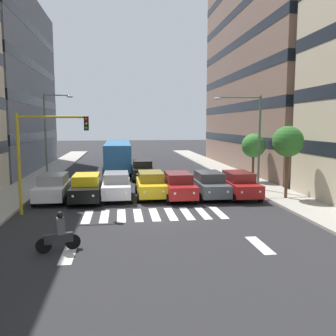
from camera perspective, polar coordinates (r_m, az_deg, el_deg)
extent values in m
plane|color=#262628|center=(19.66, -2.18, -7.45)|extent=(180.00, 180.00, 0.00)
cube|color=#9E998E|center=(22.35, 21.72, -5.98)|extent=(2.85, 90.00, 0.15)
cube|color=#846656|center=(42.90, 17.53, 20.30)|extent=(10.04, 24.95, 29.96)
cube|color=black|center=(41.74, 16.94, 4.56)|extent=(10.08, 24.99, 0.90)
cube|color=black|center=(41.75, 17.11, 9.13)|extent=(10.08, 24.99, 0.90)
cube|color=black|center=(42.02, 17.27, 13.67)|extent=(10.08, 24.99, 0.90)
cube|color=black|center=(42.55, 17.45, 18.12)|extent=(10.08, 24.99, 0.90)
cube|color=black|center=(43.33, 17.62, 22.44)|extent=(10.08, 24.99, 0.90)
cube|color=silver|center=(20.30, 8.07, -7.04)|extent=(0.45, 2.80, 0.01)
cube|color=silver|center=(20.08, 5.58, -7.16)|extent=(0.45, 2.80, 0.01)
cube|color=silver|center=(19.90, 3.03, -7.26)|extent=(0.45, 2.80, 0.01)
cube|color=silver|center=(19.76, 0.45, -7.36)|extent=(0.45, 2.80, 0.01)
cube|color=silver|center=(19.66, -2.18, -7.44)|extent=(0.45, 2.80, 0.01)
cube|color=silver|center=(19.60, -4.82, -7.50)|extent=(0.45, 2.80, 0.01)
cube|color=silver|center=(19.58, -7.47, -7.55)|extent=(0.45, 2.80, 0.01)
cube|color=silver|center=(19.60, -10.13, -7.59)|extent=(0.45, 2.80, 0.01)
cube|color=silver|center=(19.67, -12.77, -7.61)|extent=(0.45, 2.80, 0.01)
cube|color=silver|center=(15.37, 14.47, -11.84)|extent=(0.50, 2.20, 0.01)
cube|color=silver|center=(14.47, -15.63, -13.09)|extent=(0.50, 2.20, 0.01)
cube|color=maroon|center=(24.41, 11.34, -3.00)|extent=(1.80, 4.40, 0.80)
cube|color=maroon|center=(24.48, 11.23, -1.30)|extent=(1.58, 2.46, 0.60)
cylinder|color=black|center=(23.46, 14.55, -4.49)|extent=(0.22, 0.64, 0.64)
cylinder|color=black|center=(22.85, 10.35, -4.68)|extent=(0.22, 0.64, 0.64)
cylinder|color=black|center=(26.12, 12.16, -3.25)|extent=(0.22, 0.64, 0.64)
cylinder|color=black|center=(25.57, 8.36, -3.39)|extent=(0.22, 0.64, 0.64)
sphere|color=white|center=(22.61, 14.49, -3.68)|extent=(0.18, 0.18, 0.18)
sphere|color=white|center=(22.21, 11.73, -3.79)|extent=(0.18, 0.18, 0.18)
cube|color=#474C51|center=(24.07, 6.69, -3.05)|extent=(1.80, 4.40, 0.80)
cube|color=#343639|center=(24.15, 6.60, -1.33)|extent=(1.58, 2.46, 0.60)
cylinder|color=black|center=(23.01, 9.75, -4.58)|extent=(0.22, 0.64, 0.64)
cylinder|color=black|center=(22.55, 5.36, -4.75)|extent=(0.22, 0.64, 0.64)
cylinder|color=black|center=(25.75, 7.83, -3.31)|extent=(0.22, 0.64, 0.64)
cylinder|color=black|center=(25.33, 3.90, -3.43)|extent=(0.22, 0.64, 0.64)
sphere|color=white|center=(22.17, 9.51, -3.76)|extent=(0.18, 0.18, 0.18)
sphere|color=white|center=(21.86, 6.61, -3.86)|extent=(0.18, 0.18, 0.18)
cube|color=maroon|center=(23.50, 1.72, -3.25)|extent=(1.80, 4.40, 0.80)
cube|color=maroon|center=(23.58, 1.65, -1.49)|extent=(1.58, 2.46, 0.60)
cylinder|color=black|center=(22.35, 4.60, -4.85)|extent=(0.22, 0.64, 0.64)
cylinder|color=black|center=(22.04, 0.01, -5.00)|extent=(0.22, 0.64, 0.64)
cylinder|color=black|center=(25.14, 3.21, -3.51)|extent=(0.22, 0.64, 0.64)
cylinder|color=black|center=(24.87, -0.87, -3.61)|extent=(0.22, 0.64, 0.64)
sphere|color=white|center=(21.52, 4.16, -4.01)|extent=(0.18, 0.18, 0.18)
sphere|color=white|center=(21.31, 1.12, -4.10)|extent=(0.18, 0.18, 0.18)
cube|color=gold|center=(23.98, -2.73, -3.05)|extent=(1.80, 4.40, 0.80)
cube|color=olive|center=(24.06, -2.78, -1.32)|extent=(1.58, 2.46, 0.60)
cylinder|color=black|center=(22.73, -0.15, -4.63)|extent=(0.22, 0.64, 0.64)
cylinder|color=black|center=(22.57, -4.70, -4.73)|extent=(0.22, 0.64, 0.64)
cylinder|color=black|center=(25.56, -0.98, -3.32)|extent=(0.22, 0.64, 0.64)
cylinder|color=black|center=(25.42, -5.03, -3.40)|extent=(0.22, 0.64, 0.64)
sphere|color=white|center=(21.91, -0.75, -3.79)|extent=(0.18, 0.18, 0.18)
sphere|color=white|center=(21.81, -3.77, -3.85)|extent=(0.18, 0.18, 0.18)
cube|color=silver|center=(23.81, -8.25, -3.18)|extent=(1.80, 4.40, 0.80)
cube|color=gray|center=(23.90, -8.27, -1.45)|extent=(1.58, 2.46, 0.60)
cylinder|color=black|center=(22.47, -5.97, -4.80)|extent=(0.22, 0.64, 0.64)
cylinder|color=black|center=(22.49, -10.57, -4.87)|extent=(0.22, 0.64, 0.64)
cylinder|color=black|center=(25.32, -6.15, -3.46)|extent=(0.22, 0.64, 0.64)
cylinder|color=black|center=(25.34, -10.23, -3.52)|extent=(0.22, 0.64, 0.64)
sphere|color=white|center=(21.68, -6.79, -3.95)|extent=(0.18, 0.18, 0.18)
sphere|color=white|center=(21.70, -9.84, -4.00)|extent=(0.18, 0.18, 0.18)
cube|color=black|center=(23.32, -12.92, -3.51)|extent=(1.80, 4.40, 0.80)
cube|color=yellow|center=(23.40, -12.92, -1.73)|extent=(1.58, 2.46, 0.60)
cylinder|color=black|center=(21.90, -10.89, -5.20)|extent=(0.22, 0.64, 0.64)
cylinder|color=black|center=(22.09, -15.58, -5.23)|extent=(0.22, 0.64, 0.64)
cylinder|color=black|center=(24.75, -10.51, -3.78)|extent=(0.22, 0.64, 0.64)
cylinder|color=black|center=(24.91, -14.65, -3.82)|extent=(0.22, 0.64, 0.64)
sphere|color=white|center=(21.15, -11.91, -4.34)|extent=(0.18, 0.18, 0.18)
sphere|color=white|center=(21.27, -15.01, -4.36)|extent=(0.18, 0.18, 0.18)
cube|color=silver|center=(24.04, -17.91, -3.36)|extent=(1.80, 4.40, 0.80)
cube|color=gray|center=(24.12, -17.89, -1.64)|extent=(1.58, 2.46, 0.60)
cylinder|color=black|center=(22.56, -16.28, -5.00)|extent=(0.22, 0.64, 0.64)
cylinder|color=black|center=(22.90, -20.75, -5.00)|extent=(0.22, 0.64, 0.64)
cylinder|color=black|center=(25.38, -15.29, -3.65)|extent=(0.22, 0.64, 0.64)
cylinder|color=black|center=(25.68, -19.28, -3.67)|extent=(0.22, 0.64, 0.64)
sphere|color=white|center=(21.84, -17.44, -4.15)|extent=(0.18, 0.18, 0.18)
sphere|color=white|center=(22.07, -20.39, -4.16)|extent=(0.18, 0.18, 0.18)
cube|color=black|center=(31.75, -4.10, -0.57)|extent=(1.80, 4.40, 0.80)
cube|color=black|center=(31.86, -4.13, 0.73)|extent=(1.58, 2.46, 0.60)
cylinder|color=black|center=(30.44, -2.24, -1.65)|extent=(0.22, 0.64, 0.64)
cylinder|color=black|center=(30.33, -5.63, -1.71)|extent=(0.22, 0.64, 0.64)
cylinder|color=black|center=(33.30, -2.70, -0.90)|extent=(0.22, 0.64, 0.64)
cylinder|color=black|center=(33.20, -5.80, -0.95)|extent=(0.22, 0.64, 0.64)
sphere|color=white|center=(29.65, -2.74, -0.94)|extent=(0.18, 0.18, 0.18)
sphere|color=white|center=(29.58, -4.96, -0.98)|extent=(0.18, 0.18, 0.18)
cube|color=#286BAD|center=(37.15, -8.03, 2.09)|extent=(2.50, 10.50, 2.50)
cube|color=black|center=(37.11, -8.05, 2.93)|extent=(2.52, 9.87, 0.80)
cylinder|color=black|center=(33.64, -5.92, -0.54)|extent=(0.28, 1.00, 1.00)
cylinder|color=black|center=(33.67, -10.17, -0.60)|extent=(0.28, 1.00, 1.00)
cylinder|color=black|center=(40.41, -6.20, 0.73)|extent=(0.28, 1.00, 1.00)
cylinder|color=black|center=(40.44, -9.74, 0.68)|extent=(0.28, 1.00, 1.00)
cylinder|color=black|center=(14.72, -19.28, -11.66)|extent=(0.60, 0.28, 0.60)
cylinder|color=black|center=(14.85, -14.98, -11.32)|extent=(0.60, 0.28, 0.60)
cube|color=#232328|center=(14.71, -17.15, -10.68)|extent=(1.12, 0.56, 0.36)
cube|color=#4C4C51|center=(14.59, -16.83, -8.85)|extent=(0.38, 0.43, 0.64)
sphere|color=black|center=(14.47, -16.89, -7.18)|extent=(0.26, 0.26, 0.26)
cylinder|color=#AD991E|center=(20.76, -22.74, 0.50)|extent=(0.18, 0.18, 5.50)
cylinder|color=#AD991E|center=(20.24, -18.11, 7.78)|extent=(3.61, 0.12, 0.12)
cube|color=black|center=(19.99, -12.94, 6.96)|extent=(0.24, 0.28, 0.76)
sphere|color=red|center=(19.85, -13.00, 7.65)|extent=(0.14, 0.14, 0.14)
sphere|color=orange|center=(19.84, -12.98, 6.96)|extent=(0.14, 0.14, 0.14)
sphere|color=green|center=(19.84, -12.96, 6.26)|extent=(0.14, 0.14, 0.14)
cylinder|color=#4C6B56|center=(26.77, 14.40, 3.89)|extent=(0.16, 0.16, 6.80)
cylinder|color=#4C6B56|center=(26.26, 11.37, 11.01)|extent=(3.15, 0.10, 0.10)
ellipsoid|color=#B7BCC1|center=(25.79, 8.00, 10.93)|extent=(0.56, 0.28, 0.20)
cylinder|color=#4C6B56|center=(32.67, -19.00, 4.77)|extent=(0.16, 0.16, 7.37)
cylinder|color=#4C6B56|center=(32.54, -17.35, 11.06)|extent=(2.17, 0.10, 0.10)
ellipsoid|color=#B7BCC1|center=(32.37, -15.41, 10.97)|extent=(0.56, 0.28, 0.20)
cylinder|color=#513823|center=(24.33, 18.43, -0.96)|extent=(0.20, 0.20, 3.07)
sphere|color=#2D6B28|center=(24.13, 18.63, 4.05)|extent=(1.98, 1.98, 1.98)
cylinder|color=#513823|center=(30.78, 13.44, 0.18)|extent=(0.20, 0.20, 2.38)
sphere|color=#387F33|center=(30.62, 13.53, 3.51)|extent=(1.99, 1.99, 1.99)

